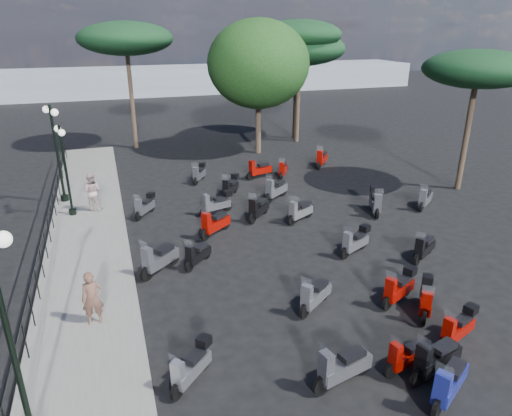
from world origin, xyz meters
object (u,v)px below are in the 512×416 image
object	(u,v)px
scooter_2	(197,255)
pine_3	(478,69)
scooter_16	(276,190)
scooter_21	(302,210)
scooter_14	(399,288)
lamp_post_1	(65,165)
scooter_6	(449,384)
scooter_9	(215,224)
pine_1	(300,35)
scooter_13	(435,359)
scooter_8	(315,296)
scooter_7	(342,367)
scooter_18	(458,328)
scooter_17	(259,170)
scooter_23	(283,170)
scooter_11	(199,174)
scooter_15	(258,209)
scooter_19	(426,299)
scooter_4	(217,203)
scooter_5	(145,206)
scooter_28	(322,159)
lamp_post_2	(56,148)
broadleaf_tree	(258,64)
pine_2	(126,39)
lamp_post_0	(8,331)
woman	(92,298)
scooter_10	(230,187)
scooter_22	(300,212)
pedestrian_far	(92,192)
scooter_27	(375,202)
scooter_3	(159,259)
scooter_25	(424,248)
scooter_26	(425,199)
scooter_20	(355,242)

from	to	relation	value
scooter_2	pine_3	size ratio (longest dim) A/B	0.17
scooter_16	scooter_21	xyz separation A→B (m)	(0.26, -2.55, -0.08)
scooter_14	pine_3	xyz separation A→B (m)	(9.03, 7.89, 5.41)
lamp_post_1	scooter_6	size ratio (longest dim) A/B	2.50
scooter_9	pine_1	size ratio (longest dim) A/B	0.18
scooter_13	scooter_8	bearing A→B (deg)	8.64
scooter_7	scooter_9	xyz separation A→B (m)	(-0.86, 8.92, 0.00)
scooter_14	scooter_18	distance (m)	2.15
pine_3	scooter_8	bearing A→B (deg)	-147.34
scooter_17	scooter_21	xyz separation A→B (m)	(-0.07, -5.97, -0.05)
scooter_6	scooter_13	world-z (taller)	scooter_6
scooter_23	pine_3	bearing A→B (deg)	-179.28
scooter_11	scooter_9	bearing A→B (deg)	115.23
scooter_17	scooter_13	bearing A→B (deg)	158.17
scooter_15	scooter_23	world-z (taller)	scooter_15
scooter_2	scooter_19	bearing A→B (deg)	-174.69
scooter_4	scooter_6	world-z (taller)	scooter_6
scooter_6	scooter_13	xyz separation A→B (m)	(0.25, 0.76, -0.00)
scooter_5	scooter_21	distance (m)	6.88
scooter_18	scooter_28	world-z (taller)	scooter_28
lamp_post_2	scooter_19	bearing A→B (deg)	-75.09
scooter_23	lamp_post_1	bearing A→B (deg)	44.56
lamp_post_2	scooter_8	distance (m)	13.94
scooter_11	scooter_13	bearing A→B (deg)	129.94
pine_1	broadleaf_tree	bearing A→B (deg)	-149.88
pine_1	pine_2	world-z (taller)	pine_1
lamp_post_0	woman	distance (m)	4.09
scooter_11	scooter_2	bearing A→B (deg)	109.63
lamp_post_2	scooter_10	world-z (taller)	lamp_post_2
scooter_17	woman	bearing A→B (deg)	124.08
scooter_22	broadleaf_tree	bearing A→B (deg)	-38.22
pedestrian_far	scooter_2	xyz separation A→B (m)	(3.42, -6.22, -0.60)
scooter_6	scooter_28	bearing A→B (deg)	-48.18
scooter_6	scooter_27	distance (m)	11.07
scooter_14	lamp_post_0	bearing A→B (deg)	75.17
scooter_23	scooter_3	bearing A→B (deg)	79.01
scooter_13	scooter_16	xyz separation A→B (m)	(0.62, 12.33, 0.02)
woman	scooter_22	xyz separation A→B (m)	(8.33, 4.99, -0.48)
scooter_25	scooter_26	distance (m)	5.28
pine_3	scooter_26	bearing A→B (deg)	-153.23
scooter_4	scooter_25	distance (m)	8.85
lamp_post_2	scooter_6	bearing A→B (deg)	-85.32
scooter_8	scooter_26	xyz separation A→B (m)	(8.25, 5.74, -0.01)
scooter_16	scooter_20	bearing A→B (deg)	150.32
scooter_10	scooter_16	bearing A→B (deg)	-171.66
scooter_27	lamp_post_2	bearing A→B (deg)	0.59
scooter_3	broadleaf_tree	size ratio (longest dim) A/B	0.18
scooter_2	pine_3	bearing A→B (deg)	-119.40
scooter_18	scooter_26	xyz separation A→B (m)	(5.36, 8.34, -0.01)
scooter_17	scooter_27	size ratio (longest dim) A/B	1.02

